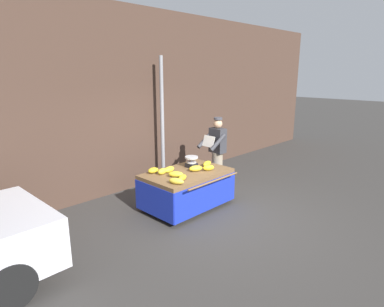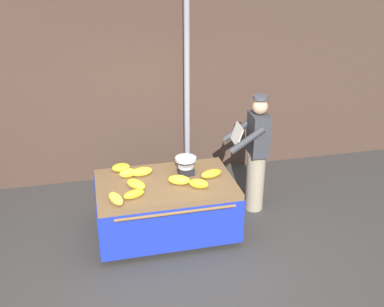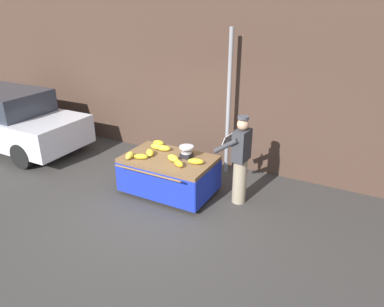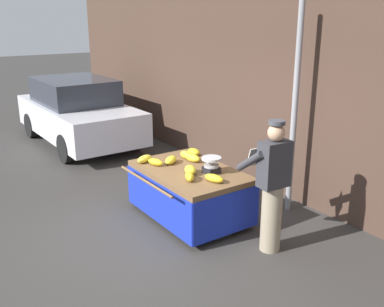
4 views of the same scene
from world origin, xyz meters
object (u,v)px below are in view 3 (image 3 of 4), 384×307
(banana_bunch_2, at_px, (141,157))
(banana_cart, at_px, (169,167))
(banana_bunch_1, at_px, (196,161))
(banana_bunch_8, at_px, (179,163))
(banana_bunch_0, at_px, (173,158))
(vendor_person, at_px, (240,160))
(banana_bunch_4, at_px, (158,143))
(banana_bunch_7, at_px, (130,155))
(banana_bunch_3, at_px, (163,148))
(weighing_scale, at_px, (186,152))
(banana_bunch_5, at_px, (150,153))
(banana_bunch_6, at_px, (156,146))
(parked_car, at_px, (12,120))
(street_pole, at_px, (229,105))

(banana_bunch_2, bearing_deg, banana_cart, 36.37)
(banana_bunch_1, xyz_separation_m, banana_bunch_8, (-0.23, -0.24, 0.01))
(banana_bunch_0, xyz_separation_m, vendor_person, (1.18, 0.43, 0.05))
(banana_cart, xyz_separation_m, banana_bunch_4, (-0.52, 0.43, 0.26))
(banana_cart, distance_m, banana_bunch_7, 0.80)
(banana_cart, bearing_deg, banana_bunch_3, 138.52)
(weighing_scale, bearing_deg, banana_cart, -151.67)
(banana_bunch_3, bearing_deg, banana_bunch_7, -121.42)
(banana_bunch_0, xyz_separation_m, banana_bunch_5, (-0.54, 0.02, -0.00))
(banana_cart, xyz_separation_m, banana_bunch_8, (0.38, -0.26, 0.26))
(banana_bunch_4, distance_m, vendor_person, 1.87)
(banana_bunch_2, bearing_deg, banana_bunch_6, 91.71)
(banana_bunch_0, height_order, banana_bunch_6, banana_bunch_6)
(parked_car, bearing_deg, banana_bunch_1, -1.55)
(banana_bunch_0, relative_size, banana_bunch_1, 0.95)
(street_pole, xyz_separation_m, banana_bunch_5, (-0.99, -1.53, -0.73))
(banana_bunch_0, bearing_deg, banana_bunch_2, -159.70)
(banana_bunch_2, bearing_deg, banana_bunch_4, 96.76)
(banana_bunch_1, height_order, banana_bunch_2, banana_bunch_1)
(banana_bunch_2, bearing_deg, vendor_person, 20.00)
(banana_bunch_8, relative_size, vendor_person, 0.14)
(banana_bunch_2, bearing_deg, street_pole, 59.39)
(banana_bunch_4, bearing_deg, weighing_scale, -18.10)
(banana_bunch_2, distance_m, banana_bunch_4, 0.76)
(banana_cart, height_order, banana_bunch_3, banana_bunch_3)
(weighing_scale, bearing_deg, banana_bunch_8, -80.55)
(vendor_person, bearing_deg, banana_bunch_6, -177.04)
(street_pole, distance_m, banana_bunch_4, 1.69)
(street_pole, xyz_separation_m, vendor_person, (0.73, -1.12, -0.68))
(banana_bunch_2, distance_m, parked_car, 4.42)
(banana_bunch_3, xyz_separation_m, banana_bunch_7, (-0.38, -0.62, -0.00))
(banana_bunch_5, bearing_deg, banana_bunch_8, -13.08)
(banana_bunch_1, bearing_deg, banana_bunch_4, 158.17)
(street_pole, height_order, banana_bunch_4, street_pole)
(banana_bunch_1, distance_m, parked_car, 5.44)
(street_pole, xyz_separation_m, parked_car, (-5.44, -1.32, -0.81))
(banana_bunch_3, relative_size, parked_car, 0.07)
(banana_bunch_4, xyz_separation_m, banana_bunch_6, (0.07, -0.20, 0.01))
(banana_bunch_1, relative_size, banana_bunch_6, 1.32)
(banana_bunch_1, xyz_separation_m, banana_bunch_2, (-1.03, -0.30, -0.00))
(banana_bunch_4, bearing_deg, banana_bunch_6, -69.92)
(weighing_scale, distance_m, banana_bunch_5, 0.73)
(banana_bunch_3, distance_m, parked_car, 4.56)
(weighing_scale, relative_size, banana_bunch_4, 1.15)
(banana_bunch_2, bearing_deg, banana_bunch_8, 4.27)
(street_pole, height_order, parked_car, street_pole)
(street_pole, distance_m, banana_bunch_1, 1.64)
(banana_bunch_5, bearing_deg, parked_car, 177.25)
(banana_bunch_3, bearing_deg, banana_bunch_0, -38.01)
(banana_bunch_7, bearing_deg, banana_bunch_1, 16.35)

